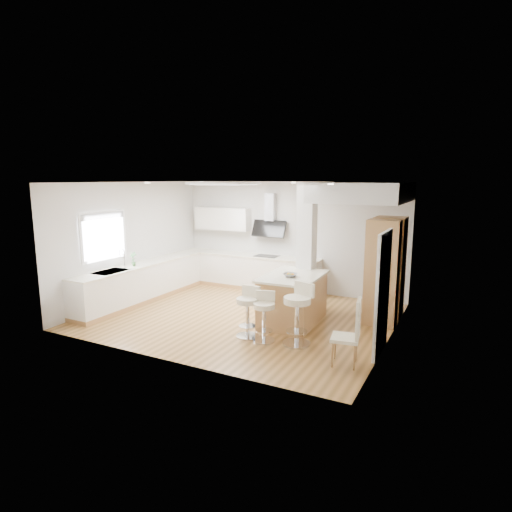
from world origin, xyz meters
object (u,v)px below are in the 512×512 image
Objects in this scene: bar_stool_b at (264,314)px; dining_chair at (352,330)px; peninsula at (293,298)px; bar_stool_c at (298,311)px; bar_stool_a at (248,309)px.

dining_chair is (1.65, -0.30, 0.07)m from bar_stool_b.
peninsula is 1.50× the size of bar_stool_c.
dining_chair is at bearing -45.36° from peninsula.
bar_stool_a is 0.36m from bar_stool_b.
bar_stool_a is at bearing -112.43° from peninsula.
bar_stool_a is 1.05× the size of bar_stool_b.
dining_chair reaches higher than peninsula.
dining_chair is (1.59, -1.49, 0.08)m from peninsula.
dining_chair reaches higher than bar_stool_a.
bar_stool_c is at bearing -65.66° from peninsula.
bar_stool_b is 0.84× the size of dining_chair.
bar_stool_c is (0.53, -1.06, 0.12)m from peninsula.
bar_stool_c reaches higher than bar_stool_b.
bar_stool_c reaches higher than peninsula.
bar_stool_c is 1.14m from dining_chair.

